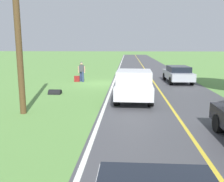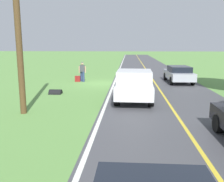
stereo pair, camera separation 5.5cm
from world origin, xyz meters
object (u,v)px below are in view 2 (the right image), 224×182
Objects in this scene: suitcase_carried at (78,79)px; utility_pole_roadside at (18,23)px; sedan_near_oncoming at (179,74)px; pickup_truck_passing at (134,84)px; hitchhiker_walking at (82,70)px.

suitcase_carried is 10.87m from utility_pole_roadside.
utility_pole_roadside reaches higher than suitcase_carried.
sedan_near_oncoming is at bearing 87.73° from suitcase_carried.
sedan_near_oncoming is (-3.92, -7.06, -0.21)m from pickup_truck_passing.
suitcase_carried is 0.09× the size of pickup_truck_passing.
utility_pole_roadside is at bearing 48.33° from sedan_near_oncoming.
hitchhiker_walking is 8.25m from pickup_truck_passing.
suitcase_carried is 0.12× the size of sedan_near_oncoming.
utility_pole_roadside reaches higher than hitchhiker_walking.
pickup_truck_passing reaches higher than suitcase_carried.
utility_pole_roadside is (5.26, 3.25, 3.19)m from pickup_truck_passing.
hitchhiker_walking is 3.39× the size of suitcase_carried.
hitchhiker_walking is at bearing 0.48° from sedan_near_oncoming.
pickup_truck_passing is at bearing 60.99° from sedan_near_oncoming.
pickup_truck_passing is 6.96m from utility_pole_roadside.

